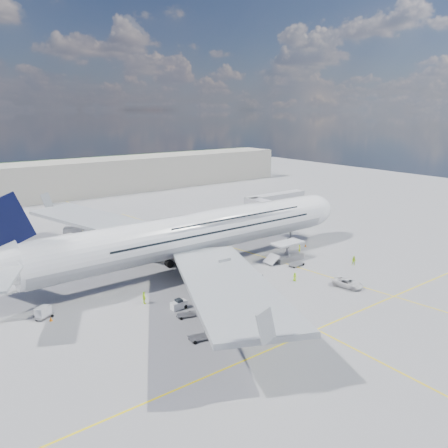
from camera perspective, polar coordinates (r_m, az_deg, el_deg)
ground at (r=75.40m, az=0.47°, el=-7.83°), size 300.00×300.00×0.00m
taxi_line_main at (r=75.40m, az=0.47°, el=-7.83°), size 0.25×220.00×0.01m
taxi_line_cross at (r=62.17m, az=11.99°, el=-13.32°), size 120.00×0.25×0.01m
taxi_line_diag at (r=90.94m, az=3.71°, el=-3.86°), size 14.16×99.06×0.01m
airliner at (r=81.04m, az=-3.64°, el=-1.11°), size 77.26×79.15×23.71m
jet_bridge at (r=107.23m, az=6.43°, el=2.73°), size 18.80×12.10×8.50m
cargo_loader at (r=87.43m, az=8.15°, el=-3.89°), size 8.53×3.20×3.67m
terminal at (r=157.93m, az=-20.92°, el=5.38°), size 180.00×16.00×12.00m
tree_line at (r=213.49m, az=-13.94°, el=7.55°), size 160.00×6.00×8.00m
dolly_row_a at (r=58.51m, az=-3.10°, el=-14.52°), size 3.34×2.35×0.44m
dolly_row_b at (r=64.37m, az=-5.04°, el=-11.73°), size 2.91×2.15×0.38m
dolly_row_c at (r=72.33m, az=0.38°, el=-8.56°), size 3.24×2.40×0.43m
dolly_back at (r=68.61m, az=-22.55°, el=-10.57°), size 3.01×2.61×1.68m
dolly_nose_far at (r=84.77m, az=9.45°, el=-5.19°), size 3.34×2.15×0.46m
dolly_nose_near at (r=74.23m, az=3.94°, el=-7.30°), size 3.36×1.88×2.09m
baggage_tug at (r=66.66m, az=-5.92°, el=-10.42°), size 2.49×1.24×1.52m
catering_truck_inner at (r=97.50m, az=-19.73°, el=-2.43°), size 6.18×3.45×3.48m
catering_truck_outer at (r=103.82m, az=-18.72°, el=-1.36°), size 6.20×4.40×3.41m
service_van at (r=76.72m, az=15.89°, el=-7.45°), size 3.49×5.52×1.42m
crew_nose at (r=91.93m, az=9.84°, el=-3.24°), size 0.80×0.78×1.86m
crew_loader at (r=87.23m, az=16.61°, el=-4.64°), size 1.08×1.14×1.87m
crew_wing at (r=68.85m, az=-10.39°, el=-9.47°), size 0.58×1.19×1.97m
crew_van at (r=77.32m, az=9.23°, el=-6.84°), size 0.61×0.82×1.53m
crew_tug at (r=70.35m, az=1.42°, el=-8.89°), size 1.09×0.84×1.49m
cone_nose at (r=96.81m, az=10.59°, el=-2.77°), size 0.44×0.44×0.56m
cone_wing_left_inner at (r=84.06m, az=-12.94°, el=-5.60°), size 0.44×0.44×0.57m
cone_wing_left_outer at (r=99.28m, az=-15.69°, el=-2.63°), size 0.46×0.46×0.58m
cone_wing_right_inner at (r=73.37m, az=-3.90°, el=-8.27°), size 0.50×0.50×0.63m
cone_wing_right_outer at (r=61.17m, az=-0.19°, el=-13.21°), size 0.41×0.41×0.52m
cone_tail at (r=67.54m, az=-21.67°, el=-11.45°), size 0.49×0.49×0.62m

